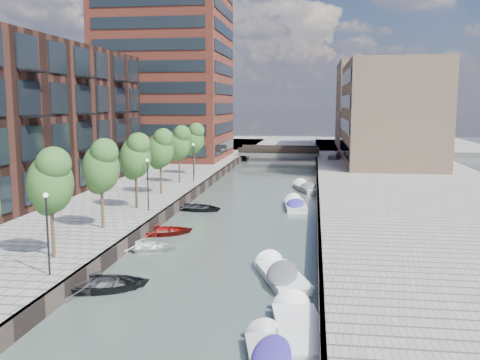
% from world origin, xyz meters
% --- Properties ---
extents(water, '(300.00, 300.00, 0.00)m').
position_xyz_m(water, '(0.00, 40.00, 0.00)').
color(water, '#38473F').
rests_on(water, ground).
extents(quay_right, '(20.00, 140.00, 1.00)m').
position_xyz_m(quay_right, '(16.00, 40.00, 0.50)').
color(quay_right, gray).
rests_on(quay_right, ground).
extents(quay_wall_left, '(0.25, 140.00, 1.00)m').
position_xyz_m(quay_wall_left, '(-6.10, 40.00, 0.50)').
color(quay_wall_left, '#332823').
rests_on(quay_wall_left, ground).
extents(quay_wall_right, '(0.25, 140.00, 1.00)m').
position_xyz_m(quay_wall_right, '(6.10, 40.00, 0.50)').
color(quay_wall_right, '#332823').
rests_on(quay_wall_right, ground).
extents(far_closure, '(80.00, 40.00, 1.00)m').
position_xyz_m(far_closure, '(0.00, 100.00, 0.50)').
color(far_closure, gray).
rests_on(far_closure, ground).
extents(apartment_block, '(8.00, 38.00, 14.00)m').
position_xyz_m(apartment_block, '(-20.00, 30.00, 8.00)').
color(apartment_block, black).
rests_on(apartment_block, quay_left).
extents(tower, '(18.00, 18.00, 30.00)m').
position_xyz_m(tower, '(-17.00, 65.00, 16.00)').
color(tower, brown).
rests_on(tower, quay_left).
extents(tan_block_near, '(12.00, 25.00, 14.00)m').
position_xyz_m(tan_block_near, '(16.00, 62.00, 8.00)').
color(tan_block_near, tan).
rests_on(tan_block_near, quay_right).
extents(tan_block_far, '(12.00, 20.00, 16.00)m').
position_xyz_m(tan_block_far, '(16.00, 88.00, 9.00)').
color(tan_block_far, tan).
rests_on(tan_block_far, quay_right).
extents(bridge, '(13.00, 6.00, 1.30)m').
position_xyz_m(bridge, '(0.00, 72.00, 1.39)').
color(bridge, gray).
rests_on(bridge, ground).
extents(tree_1, '(2.50, 2.50, 5.95)m').
position_xyz_m(tree_1, '(-8.50, 11.00, 5.31)').
color(tree_1, '#382619').
rests_on(tree_1, quay_left).
extents(tree_2, '(2.50, 2.50, 5.95)m').
position_xyz_m(tree_2, '(-8.50, 18.00, 5.31)').
color(tree_2, '#382619').
rests_on(tree_2, quay_left).
extents(tree_3, '(2.50, 2.50, 5.95)m').
position_xyz_m(tree_3, '(-8.50, 25.00, 5.31)').
color(tree_3, '#382619').
rests_on(tree_3, quay_left).
extents(tree_4, '(2.50, 2.50, 5.95)m').
position_xyz_m(tree_4, '(-8.50, 32.00, 5.31)').
color(tree_4, '#382619').
rests_on(tree_4, quay_left).
extents(tree_5, '(2.50, 2.50, 5.95)m').
position_xyz_m(tree_5, '(-8.50, 39.00, 5.31)').
color(tree_5, '#382619').
rests_on(tree_5, quay_left).
extents(tree_6, '(2.50, 2.50, 5.95)m').
position_xyz_m(tree_6, '(-8.50, 46.00, 5.31)').
color(tree_6, '#382619').
rests_on(tree_6, quay_left).
extents(lamp_0, '(0.24, 0.24, 4.12)m').
position_xyz_m(lamp_0, '(-7.20, 8.00, 3.51)').
color(lamp_0, black).
rests_on(lamp_0, quay_left).
extents(lamp_1, '(0.24, 0.24, 4.12)m').
position_xyz_m(lamp_1, '(-7.20, 24.00, 3.51)').
color(lamp_1, black).
rests_on(lamp_1, quay_left).
extents(lamp_2, '(0.24, 0.24, 4.12)m').
position_xyz_m(lamp_2, '(-7.20, 40.00, 3.51)').
color(lamp_2, black).
rests_on(lamp_2, quay_left).
extents(sloop_0, '(5.02, 3.70, 1.01)m').
position_xyz_m(sloop_0, '(-5.30, 9.16, 0.00)').
color(sloop_0, '#232326').
rests_on(sloop_0, ground).
extents(sloop_1, '(5.99, 5.01, 1.06)m').
position_xyz_m(sloop_1, '(-5.07, 8.98, 0.00)').
color(sloop_1, '#242427').
rests_on(sloop_1, ground).
extents(sloop_2, '(5.41, 4.50, 0.97)m').
position_xyz_m(sloop_2, '(-5.23, 20.65, 0.00)').
color(sloop_2, maroon).
rests_on(sloop_2, ground).
extents(sloop_3, '(4.69, 3.50, 0.93)m').
position_xyz_m(sloop_3, '(-5.20, 16.32, 0.00)').
color(sloop_3, white).
rests_on(sloop_3, ground).
extents(sloop_4, '(5.39, 4.40, 0.98)m').
position_xyz_m(sloop_4, '(-4.59, 29.59, 0.00)').
color(sloop_4, black).
rests_on(sloop_4, ground).
extents(motorboat_0, '(2.50, 4.87, 1.55)m').
position_xyz_m(motorboat_0, '(4.20, 2.45, 0.19)').
color(motorboat_0, '#B3B3B1').
rests_on(motorboat_0, ground).
extents(motorboat_1, '(3.46, 5.58, 1.76)m').
position_xyz_m(motorboat_1, '(3.94, 11.97, 0.21)').
color(motorboat_1, white).
rests_on(motorboat_1, ground).
extents(motorboat_2, '(2.70, 5.63, 1.80)m').
position_xyz_m(motorboat_2, '(5.12, 5.46, 0.11)').
color(motorboat_2, white).
rests_on(motorboat_2, ground).
extents(motorboat_3, '(2.31, 5.31, 1.72)m').
position_xyz_m(motorboat_3, '(4.04, 32.03, 0.21)').
color(motorboat_3, silver).
rests_on(motorboat_3, ground).
extents(motorboat_4, '(3.53, 5.74, 1.81)m').
position_xyz_m(motorboat_4, '(4.95, 41.99, 0.22)').
color(motorboat_4, '#BCBBB9').
rests_on(motorboat_4, ground).
extents(car, '(2.38, 3.67, 1.16)m').
position_xyz_m(car, '(8.79, 66.35, 1.58)').
color(car, '#A5A7A9').
rests_on(car, quay_right).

